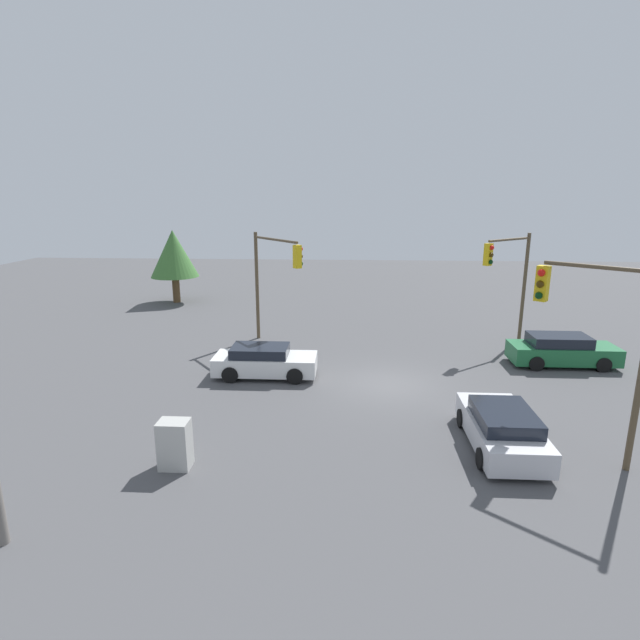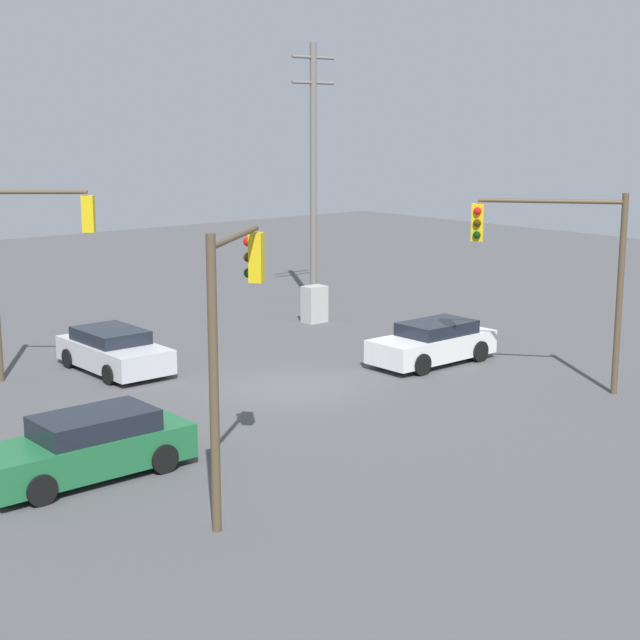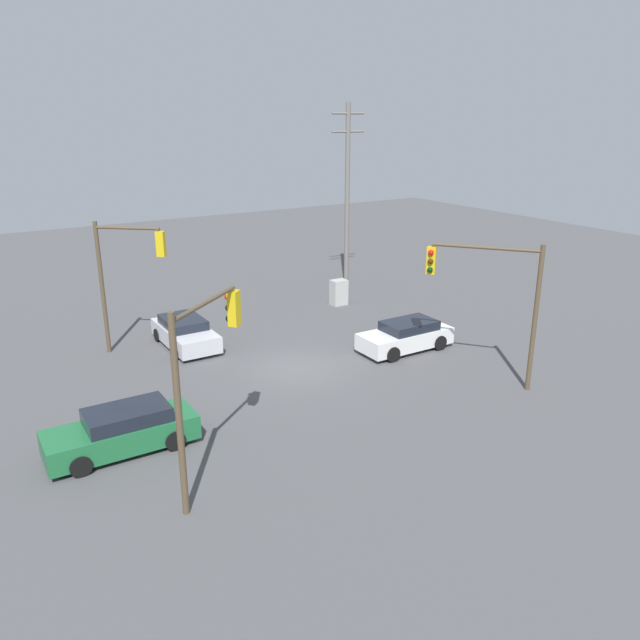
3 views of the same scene
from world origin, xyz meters
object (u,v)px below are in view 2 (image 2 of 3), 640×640
(traffic_signal_aux, at_px, (558,255))
(sedan_silver, at_px, (114,351))
(traffic_signal_main, at_px, (34,248))
(traffic_signal_cross, at_px, (233,316))
(electrical_cabinet, at_px, (314,304))
(sedan_white, at_px, (433,343))
(sedan_green, at_px, (88,447))

(traffic_signal_aux, bearing_deg, sedan_silver, 1.23)
(sedan_silver, height_order, traffic_signal_main, traffic_signal_main)
(traffic_signal_cross, distance_m, electrical_cabinet, 18.39)
(sedan_silver, distance_m, traffic_signal_main, 4.02)
(sedan_white, bearing_deg, traffic_signal_aux, -177.16)
(traffic_signal_cross, bearing_deg, sedan_white, -13.92)
(traffic_signal_aux, xyz_separation_m, electrical_cabinet, (1.07, 11.82, -3.21))
(sedan_green, bearing_deg, sedan_silver, -32.07)
(sedan_silver, height_order, traffic_signal_cross, traffic_signal_cross)
(traffic_signal_aux, bearing_deg, sedan_green, 41.90)
(sedan_green, relative_size, traffic_signal_aux, 0.81)
(sedan_silver, relative_size, traffic_signal_cross, 0.75)
(traffic_signal_cross, bearing_deg, electrical_cabinet, 5.86)
(sedan_white, xyz_separation_m, traffic_signal_aux, (0.22, -4.44, 3.25))
(sedan_green, xyz_separation_m, sedan_white, (13.13, 2.18, -0.03))
(sedan_green, xyz_separation_m, sedan_silver, (4.93, 7.87, -0.05))
(sedan_white, bearing_deg, sedan_silver, 55.21)
(traffic_signal_main, height_order, electrical_cabinet, traffic_signal_main)
(traffic_signal_cross, relative_size, electrical_cabinet, 4.01)
(traffic_signal_main, xyz_separation_m, traffic_signal_aux, (10.66, -10.46, -0.05))
(sedan_green, relative_size, traffic_signal_cross, 0.82)
(sedan_white, distance_m, electrical_cabinet, 7.49)
(sedan_white, xyz_separation_m, electrical_cabinet, (1.30, 7.38, 0.05))
(traffic_signal_main, bearing_deg, sedan_green, -67.78)
(sedan_silver, bearing_deg, sedan_green, 57.93)
(sedan_silver, xyz_separation_m, electrical_cabinet, (9.49, 1.69, 0.07))
(traffic_signal_main, xyz_separation_m, electrical_cabinet, (11.74, 1.36, -3.26))
(sedan_green, distance_m, sedan_silver, 9.29)
(traffic_signal_aux, bearing_deg, electrical_cabinet, -43.68)
(sedan_green, xyz_separation_m, traffic_signal_main, (2.69, 8.20, 3.27))
(electrical_cabinet, bearing_deg, sedan_silver, -169.93)
(sedan_green, distance_m, traffic_signal_main, 9.23)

